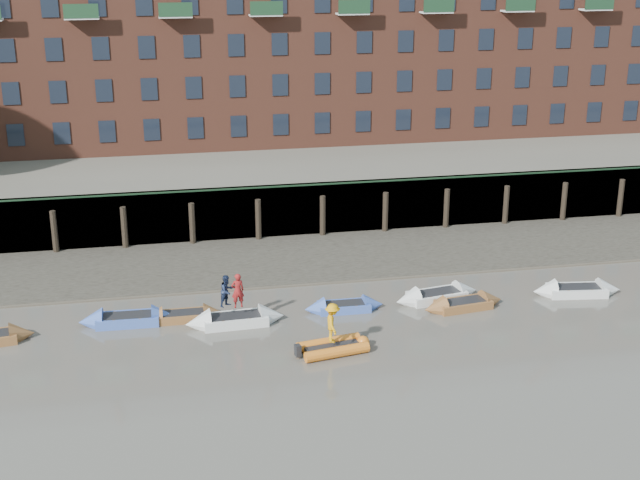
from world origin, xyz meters
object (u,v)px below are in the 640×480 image
object	(u,v)px
rowboat_1	(128,319)
rowboat_3	(235,320)
rowboat_5	(437,296)
rib_tender	(335,347)
person_rib_crew	(332,323)
person_rower_a	(238,291)
rowboat_4	(344,307)
rowboat_6	(463,304)
rowboat_7	(577,291)
person_rower_b	(227,291)
rowboat_2	(183,316)

from	to	relation	value
rowboat_1	rowboat_3	size ratio (longest dim) A/B	0.96
rowboat_3	rowboat_5	distance (m)	10.53
rowboat_1	rib_tender	xyz separation A→B (m)	(9.20, -4.89, 0.01)
person_rib_crew	person_rower_a	bearing A→B (deg)	49.30
rowboat_3	rib_tender	distance (m)	5.61
rowboat_4	person_rib_crew	world-z (taller)	person_rib_crew
rowboat_6	rowboat_7	distance (m)	6.43
rowboat_6	rib_tender	size ratio (longest dim) A/B	1.31
rowboat_5	rib_tender	world-z (taller)	rowboat_5
rowboat_6	person_rib_crew	size ratio (longest dim) A/B	2.42
rowboat_5	person_rower_b	distance (m)	10.95
rowboat_7	rowboat_2	bearing A→B (deg)	-174.56
rowboat_4	rib_tender	distance (m)	4.65
rowboat_2	person_rower_b	size ratio (longest dim) A/B	2.53
rowboat_4	person_rower_b	size ratio (longest dim) A/B	2.55
rowboat_4	person_rib_crew	size ratio (longest dim) A/B	2.19
rowboat_7	person_rower_a	bearing A→B (deg)	-171.28
rowboat_5	person_rib_crew	world-z (taller)	person_rib_crew
rowboat_2	rowboat_3	bearing A→B (deg)	-23.01
rowboat_4	rowboat_6	size ratio (longest dim) A/B	0.91
rowboat_1	rowboat_5	xyz separation A→B (m)	(15.56, -0.06, -0.00)
rib_tender	person_rower_a	bearing A→B (deg)	126.29
rowboat_3	rowboat_7	bearing A→B (deg)	-1.73
person_rower_b	person_rib_crew	bearing A→B (deg)	-83.46
rowboat_4	person_rower_a	distance (m)	5.62
rowboat_3	rowboat_7	xyz separation A→B (m)	(17.85, 0.30, -0.01)
rowboat_5	rowboat_7	world-z (taller)	rowboat_5
rowboat_1	rowboat_7	world-z (taller)	rowboat_1
rowboat_4	rib_tender	bearing A→B (deg)	-106.56
rib_tender	rowboat_7	bearing A→B (deg)	6.21
rowboat_2	person_rower_a	xyz separation A→B (m)	(2.58, -1.11, 1.58)
rowboat_4	person_rower_b	world-z (taller)	person_rower_b
rowboat_7	person_rower_b	xyz separation A→B (m)	(-18.19, -0.14, 1.48)
rowboat_1	rowboat_4	xyz separation A→B (m)	(10.59, -0.45, -0.03)
rowboat_1	rowboat_6	xyz separation A→B (m)	(16.53, -1.36, -0.02)
rowboat_2	rowboat_6	xyz separation A→B (m)	(13.87, -1.31, 0.02)
rowboat_4	rowboat_1	bearing A→B (deg)	178.38
person_rower_a	rowboat_5	bearing A→B (deg)	178.05
rowboat_7	person_rib_crew	bearing A→B (deg)	-155.92
rowboat_5	rowboat_3	bearing A→B (deg)	175.38
rib_tender	person_rower_a	size ratio (longest dim) A/B	1.97
rowboat_3	person_rower_a	bearing A→B (deg)	-28.01
rowboat_5	person_rib_crew	bearing A→B (deg)	-153.46
person_rower_a	person_rib_crew	distance (m)	5.37
rowboat_2	rowboat_4	world-z (taller)	rowboat_4
rowboat_7	person_rib_crew	world-z (taller)	person_rib_crew
rowboat_4	person_rower_b	distance (m)	6.06
person_rower_b	person_rib_crew	xyz separation A→B (m)	(4.31, -3.99, -0.27)
rowboat_3	rowboat_2	bearing A→B (deg)	154.26
rowboat_3	person_rower_b	size ratio (longest dim) A/B	3.08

